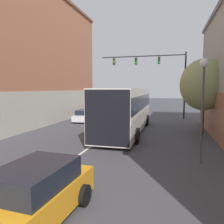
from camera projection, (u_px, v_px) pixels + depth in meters
The scene contains 8 objects.
lane_center_line at pixel (106, 135), 16.02m from camera, with size 0.14×41.36×0.01m.
bus at pixel (126, 108), 17.18m from camera, with size 3.03×11.33×3.44m.
hatchback_foreground at pixel (31, 198), 5.45m from camera, with size 2.11×4.32×1.49m.
parked_car_left_near at pixel (86, 116), 23.06m from camera, with size 2.23×4.33×1.23m.
parked_car_left_mid at pixel (106, 109), 30.16m from camera, with size 2.38×4.79×1.42m.
traffic_signal_gantry at pixel (157, 70), 24.92m from camera, with size 9.69×0.36×7.46m.
street_lamp at pixel (203, 97), 9.73m from camera, with size 0.37×0.37×4.74m.
street_tree_near at pixel (204, 85), 15.72m from camera, with size 3.37×3.03×5.56m.
Camera 1 is at (4.49, -0.41, 3.42)m, focal length 35.00 mm.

